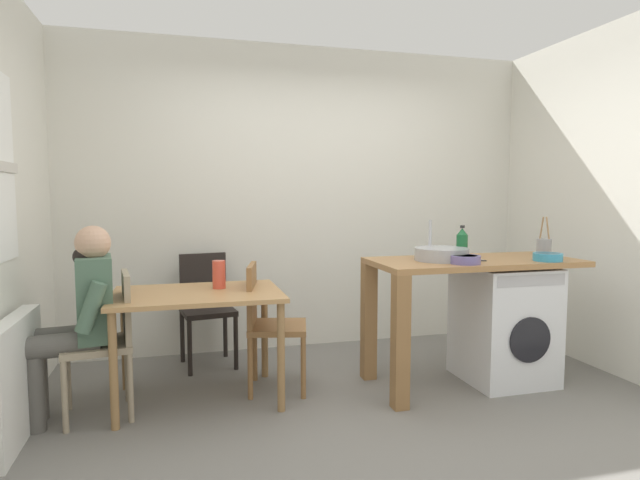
{
  "coord_description": "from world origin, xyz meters",
  "views": [
    {
      "loc": [
        -1.11,
        -2.88,
        1.39
      ],
      "look_at": [
        -0.21,
        0.45,
        1.09
      ],
      "focal_mm": 29.19,
      "sensor_mm": 36.0,
      "label": 1
    }
  ],
  "objects_px": {
    "dining_table": "(198,306)",
    "seated_person": "(80,312)",
    "chair_opposite": "(267,319)",
    "mixing_bowl": "(465,259)",
    "colander": "(548,257)",
    "vase": "(219,274)",
    "chair_spare_by_wall": "(206,302)",
    "bottle_tall_green": "(462,243)",
    "utensil_crock": "(544,247)",
    "washing_machine": "(504,323)",
    "chair_person_seat": "(109,335)"
  },
  "relations": [
    {
      "from": "dining_table",
      "to": "seated_person",
      "type": "xyz_separation_m",
      "value": [
        -0.71,
        -0.11,
        0.03
      ]
    },
    {
      "from": "chair_opposite",
      "to": "mixing_bowl",
      "type": "distance_m",
      "value": 1.43
    },
    {
      "from": "colander",
      "to": "vase",
      "type": "distance_m",
      "value": 2.31
    },
    {
      "from": "chair_opposite",
      "to": "chair_spare_by_wall",
      "type": "bearing_deg",
      "value": -138.09
    },
    {
      "from": "bottle_tall_green",
      "to": "colander",
      "type": "distance_m",
      "value": 0.59
    },
    {
      "from": "utensil_crock",
      "to": "seated_person",
      "type": "bearing_deg",
      "value": 179.34
    },
    {
      "from": "washing_machine",
      "to": "chair_opposite",
      "type": "bearing_deg",
      "value": 171.19
    },
    {
      "from": "chair_spare_by_wall",
      "to": "bottle_tall_green",
      "type": "distance_m",
      "value": 2.08
    },
    {
      "from": "chair_person_seat",
      "to": "washing_machine",
      "type": "distance_m",
      "value": 2.76
    },
    {
      "from": "chair_person_seat",
      "to": "seated_person",
      "type": "bearing_deg",
      "value": 90.0
    },
    {
      "from": "dining_table",
      "to": "washing_machine",
      "type": "xyz_separation_m",
      "value": [
        2.21,
        -0.2,
        -0.21
      ]
    },
    {
      "from": "chair_opposite",
      "to": "utensil_crock",
      "type": "relative_size",
      "value": 3.0
    },
    {
      "from": "chair_person_seat",
      "to": "washing_machine",
      "type": "bearing_deg",
      "value": -100.25
    },
    {
      "from": "chair_person_seat",
      "to": "dining_table",
      "type": "bearing_deg",
      "value": -88.59
    },
    {
      "from": "dining_table",
      "to": "colander",
      "type": "xyz_separation_m",
      "value": [
        2.4,
        -0.42,
        0.31
      ]
    },
    {
      "from": "bottle_tall_green",
      "to": "utensil_crock",
      "type": "xyz_separation_m",
      "value": [
        0.69,
        -0.02,
        -0.04
      ]
    },
    {
      "from": "chair_opposite",
      "to": "colander",
      "type": "bearing_deg",
      "value": 88.92
    },
    {
      "from": "chair_opposite",
      "to": "vase",
      "type": "distance_m",
      "value": 0.47
    },
    {
      "from": "chair_opposite",
      "to": "chair_spare_by_wall",
      "type": "height_order",
      "value": "same"
    },
    {
      "from": "washing_machine",
      "to": "mixing_bowl",
      "type": "xyz_separation_m",
      "value": [
        -0.46,
        -0.2,
        0.52
      ]
    },
    {
      "from": "bottle_tall_green",
      "to": "chair_person_seat",
      "type": "bearing_deg",
      "value": 179.05
    },
    {
      "from": "chair_spare_by_wall",
      "to": "colander",
      "type": "xyz_separation_m",
      "value": [
        2.31,
        -1.19,
        0.44
      ]
    },
    {
      "from": "mixing_bowl",
      "to": "utensil_crock",
      "type": "distance_m",
      "value": 0.86
    },
    {
      "from": "chair_spare_by_wall",
      "to": "utensil_crock",
      "type": "distance_m",
      "value": 2.7
    },
    {
      "from": "dining_table",
      "to": "chair_person_seat",
      "type": "distance_m",
      "value": 0.57
    },
    {
      "from": "dining_table",
      "to": "chair_spare_by_wall",
      "type": "relative_size",
      "value": 1.22
    },
    {
      "from": "chair_spare_by_wall",
      "to": "vase",
      "type": "distance_m",
      "value": 0.75
    },
    {
      "from": "bottle_tall_green",
      "to": "utensil_crock",
      "type": "relative_size",
      "value": 0.81
    },
    {
      "from": "bottle_tall_green",
      "to": "utensil_crock",
      "type": "bearing_deg",
      "value": -1.64
    },
    {
      "from": "seated_person",
      "to": "bottle_tall_green",
      "type": "height_order",
      "value": "seated_person"
    },
    {
      "from": "chair_spare_by_wall",
      "to": "washing_machine",
      "type": "height_order",
      "value": "chair_spare_by_wall"
    },
    {
      "from": "chair_opposite",
      "to": "bottle_tall_green",
      "type": "bearing_deg",
      "value": 95.18
    },
    {
      "from": "chair_opposite",
      "to": "dining_table",
      "type": "bearing_deg",
      "value": -68.91
    },
    {
      "from": "chair_opposite",
      "to": "chair_spare_by_wall",
      "type": "relative_size",
      "value": 1.0
    },
    {
      "from": "seated_person",
      "to": "mixing_bowl",
      "type": "xyz_separation_m",
      "value": [
        2.46,
        -0.29,
        0.28
      ]
    },
    {
      "from": "chair_spare_by_wall",
      "to": "utensil_crock",
      "type": "xyz_separation_m",
      "value": [
        2.49,
        -0.92,
        0.48
      ]
    },
    {
      "from": "seated_person",
      "to": "vase",
      "type": "height_order",
      "value": "seated_person"
    },
    {
      "from": "chair_person_seat",
      "to": "vase",
      "type": "relative_size",
      "value": 4.66
    },
    {
      "from": "bottle_tall_green",
      "to": "mixing_bowl",
      "type": "height_order",
      "value": "bottle_tall_green"
    },
    {
      "from": "washing_machine",
      "to": "vase",
      "type": "xyz_separation_m",
      "value": [
        -2.06,
        0.3,
        0.41
      ]
    },
    {
      "from": "chair_opposite",
      "to": "vase",
      "type": "relative_size",
      "value": 4.66
    },
    {
      "from": "bottle_tall_green",
      "to": "mixing_bowl",
      "type": "distance_m",
      "value": 0.31
    },
    {
      "from": "seated_person",
      "to": "bottle_tall_green",
      "type": "relative_size",
      "value": 4.94
    },
    {
      "from": "bottle_tall_green",
      "to": "chair_opposite",
      "type": "bearing_deg",
      "value": 172.06
    },
    {
      "from": "dining_table",
      "to": "mixing_bowl",
      "type": "distance_m",
      "value": 1.83
    },
    {
      "from": "washing_machine",
      "to": "vase",
      "type": "relative_size",
      "value": 4.45
    },
    {
      "from": "chair_opposite",
      "to": "mixing_bowl",
      "type": "xyz_separation_m",
      "value": [
        1.28,
        -0.47,
        0.44
      ]
    },
    {
      "from": "dining_table",
      "to": "chair_opposite",
      "type": "height_order",
      "value": "chair_opposite"
    },
    {
      "from": "chair_person_seat",
      "to": "chair_spare_by_wall",
      "type": "xyz_separation_m",
      "value": [
        0.64,
        0.86,
        0.0
      ]
    },
    {
      "from": "dining_table",
      "to": "chair_opposite",
      "type": "xyz_separation_m",
      "value": [
        0.48,
        0.07,
        -0.14
      ]
    }
  ]
}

